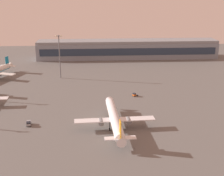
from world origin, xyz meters
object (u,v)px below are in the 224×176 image
at_px(cargo_loader, 29,123).
at_px(pushback_tug, 134,95).
at_px(apron_light_east, 60,54).
at_px(airplane_near_gate, 115,119).

xyz_separation_m(cargo_loader, pushback_tug, (54.68, 37.20, -0.11)).
xyz_separation_m(pushback_tug, apron_light_east, (-47.58, 41.95, 16.16)).
bearing_deg(pushback_tug, airplane_near_gate, 125.28).
bearing_deg(pushback_tug, apron_light_east, 13.00).
height_order(pushback_tug, apron_light_east, apron_light_east).
bearing_deg(airplane_near_gate, apron_light_east, 108.59).
bearing_deg(airplane_near_gate, pushback_tug, 68.22).
distance_m(cargo_loader, apron_light_east, 81.08).
bearing_deg(cargo_loader, apron_light_east, -103.33).
height_order(airplane_near_gate, cargo_loader, airplane_near_gate).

